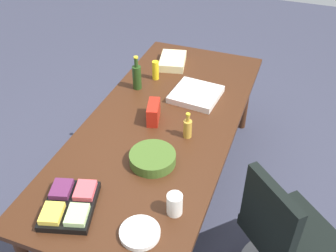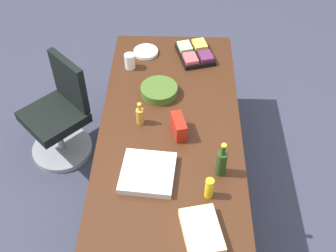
# 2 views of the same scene
# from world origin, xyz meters

# --- Properties ---
(ground_plane) EXTENTS (10.00, 10.00, 0.00)m
(ground_plane) POSITION_xyz_m (0.00, 0.00, 0.00)
(ground_plane) COLOR #36384A
(conference_table) EXTENTS (2.46, 1.07, 0.75)m
(conference_table) POSITION_xyz_m (0.00, 0.00, 0.69)
(conference_table) COLOR #3E2011
(conference_table) RESTS_ON ground
(office_chair) EXTENTS (0.68, 0.68, 0.96)m
(office_chair) POSITION_xyz_m (-0.46, -0.99, 0.38)
(office_chair) COLOR gray
(office_chair) RESTS_ON ground
(salad_bowl) EXTENTS (0.31, 0.31, 0.07)m
(salad_bowl) POSITION_xyz_m (-0.42, -0.10, 0.79)
(salad_bowl) COLOR #416023
(salad_bowl) RESTS_ON conference_table
(dressing_bottle) EXTENTS (0.07, 0.07, 0.20)m
(dressing_bottle) POSITION_xyz_m (-0.09, -0.23, 0.83)
(dressing_bottle) COLOR #BC8F32
(dressing_bottle) RESTS_ON conference_table
(sheet_cake) EXTENTS (0.36, 0.28, 0.07)m
(sheet_cake) POSITION_xyz_m (0.85, 0.21, 0.79)
(sheet_cake) COLOR beige
(sheet_cake) RESTS_ON conference_table
(pizza_box) EXTENTS (0.39, 0.39, 0.05)m
(pizza_box) POSITION_xyz_m (0.41, -0.14, 0.78)
(pizza_box) COLOR silver
(pizza_box) RESTS_ON conference_table
(fruit_platter) EXTENTS (0.42, 0.37, 0.07)m
(fruit_platter) POSITION_xyz_m (-0.93, 0.20, 0.79)
(fruit_platter) COLOR black
(fruit_platter) RESTS_ON conference_table
(paper_plate_stack) EXTENTS (0.25, 0.25, 0.03)m
(paper_plate_stack) POSITION_xyz_m (-0.96, -0.25, 0.77)
(paper_plate_stack) COLOR white
(paper_plate_stack) RESTS_ON conference_table
(wine_bottle) EXTENTS (0.09, 0.09, 0.29)m
(wine_bottle) POSITION_xyz_m (0.37, 0.35, 0.87)
(wine_bottle) COLOR #233E16
(wine_bottle) RESTS_ON conference_table
(chip_bag_red) EXTENTS (0.21, 0.13, 0.14)m
(chip_bag_red) POSITION_xyz_m (0.01, 0.06, 0.82)
(chip_bag_red) COLOR red
(chip_bag_red) RESTS_ON conference_table
(mayo_jar) EXTENTS (0.10, 0.10, 0.13)m
(mayo_jar) POSITION_xyz_m (-0.75, -0.37, 0.82)
(mayo_jar) COLOR white
(mayo_jar) RESTS_ON conference_table
(mustard_bottle) EXTENTS (0.06, 0.06, 0.16)m
(mustard_bottle) POSITION_xyz_m (0.56, 0.27, 0.84)
(mustard_bottle) COLOR yellow
(mustard_bottle) RESTS_ON conference_table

